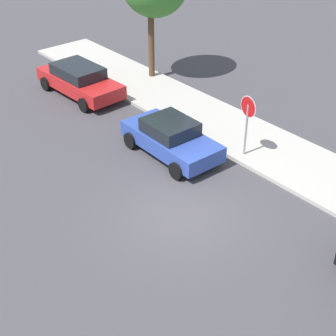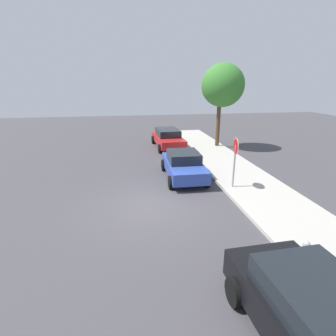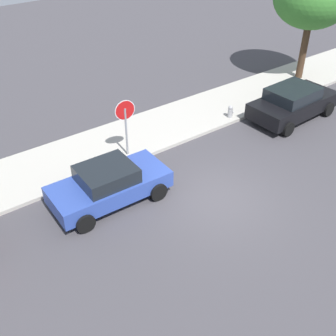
% 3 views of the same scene
% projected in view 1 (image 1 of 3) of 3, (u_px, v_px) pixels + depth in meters
% --- Properties ---
extents(ground_plane, '(60.00, 60.00, 0.00)m').
position_uv_depth(ground_plane, '(182.00, 214.00, 16.32)').
color(ground_plane, '#423F44').
extents(sidewalk_curb, '(32.00, 3.12, 0.14)m').
position_uv_depth(sidewalk_curb, '(285.00, 157.00, 19.07)').
color(sidewalk_curb, '#B2ADA3').
rests_on(sidewalk_curb, ground_plane).
extents(stop_sign, '(0.79, 0.13, 2.47)m').
position_uv_depth(stop_sign, '(247.00, 116.00, 18.30)').
color(stop_sign, gray).
rests_on(stop_sign, ground_plane).
extents(parked_car_blue, '(4.07, 2.06, 1.40)m').
position_uv_depth(parked_car_blue, '(171.00, 138.00, 19.01)').
color(parked_car_blue, '#2D479E').
rests_on(parked_car_blue, ground_plane).
extents(parked_car_red, '(4.65, 2.17, 1.40)m').
position_uv_depth(parked_car_red, '(80.00, 80.00, 23.51)').
color(parked_car_red, red).
rests_on(parked_car_red, ground_plane).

